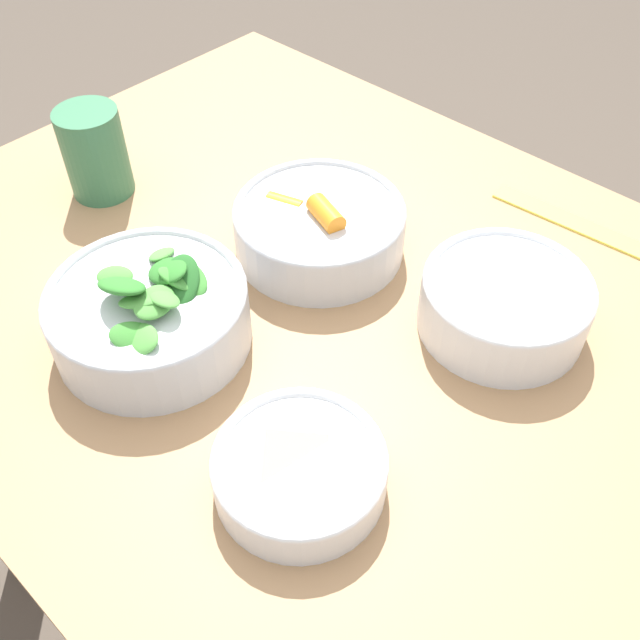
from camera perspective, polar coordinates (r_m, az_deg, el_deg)
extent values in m
plane|color=#4C4238|center=(1.40, 1.54, -22.00)|extent=(10.00, 10.00, 0.00)
cube|color=#99724C|center=(0.75, 2.67, -0.61)|extent=(1.11, 0.77, 0.03)
cube|color=olive|center=(1.43, -4.34, 5.93)|extent=(0.06, 0.06, 0.74)
cylinder|color=silver|center=(0.80, -0.05, 7.19)|extent=(0.19, 0.19, 0.06)
torus|color=silver|center=(0.78, -0.06, 8.76)|extent=(0.19, 0.19, 0.01)
cylinder|color=orange|center=(0.82, 3.34, 9.55)|extent=(0.03, 0.05, 0.02)
cylinder|color=orange|center=(0.78, -2.57, 7.58)|extent=(0.05, 0.02, 0.02)
cylinder|color=orange|center=(0.80, -2.83, 9.09)|extent=(0.05, 0.04, 0.02)
cylinder|color=orange|center=(0.76, 0.48, 8.49)|extent=(0.05, 0.04, 0.02)
cylinder|color=silver|center=(0.72, -13.40, 0.22)|extent=(0.19, 0.19, 0.06)
torus|color=silver|center=(0.69, -13.84, 2.00)|extent=(0.19, 0.19, 0.01)
ellipsoid|color=#4C933D|center=(0.65, -14.21, -1.49)|extent=(0.05, 0.04, 0.04)
ellipsoid|color=#2D7028|center=(0.70, -12.11, 3.86)|extent=(0.06, 0.04, 0.04)
ellipsoid|color=#4C933D|center=(0.67, -12.43, 1.72)|extent=(0.05, 0.03, 0.03)
ellipsoid|color=#2D7028|center=(0.67, -15.60, 2.63)|extent=(0.06, 0.04, 0.04)
ellipsoid|color=#4C933D|center=(0.71, -16.10, 3.38)|extent=(0.04, 0.04, 0.02)
ellipsoid|color=#3D8433|center=(0.69, -11.31, 3.21)|extent=(0.05, 0.04, 0.03)
ellipsoid|color=#4C933D|center=(0.67, -13.10, 1.40)|extent=(0.05, 0.06, 0.02)
ellipsoid|color=#4C933D|center=(0.73, -12.54, 5.16)|extent=(0.04, 0.05, 0.03)
ellipsoid|color=#4C933D|center=(0.67, -14.21, 1.51)|extent=(0.05, 0.05, 0.02)
ellipsoid|color=#235B23|center=(0.69, -11.19, 2.96)|extent=(0.07, 0.07, 0.04)
ellipsoid|color=#3D8433|center=(0.69, -10.32, 3.17)|extent=(0.05, 0.04, 0.03)
ellipsoid|color=#3D8433|center=(0.66, -14.68, -1.28)|extent=(0.05, 0.05, 0.03)
cylinder|color=silver|center=(0.73, 14.48, 1.13)|extent=(0.17, 0.17, 0.06)
torus|color=silver|center=(0.71, 14.90, 2.75)|extent=(0.17, 0.17, 0.01)
cylinder|color=#936042|center=(0.74, 14.35, 0.65)|extent=(0.15, 0.15, 0.03)
ellipsoid|color=#A36B4C|center=(0.74, 17.67, 1.92)|extent=(0.01, 0.01, 0.01)
ellipsoid|color=#8E5B3D|center=(0.71, 19.42, -0.47)|extent=(0.01, 0.01, 0.01)
ellipsoid|color=#AD7551|center=(0.75, 16.47, 3.10)|extent=(0.01, 0.01, 0.01)
ellipsoid|color=#8E5B3D|center=(0.77, 15.45, 5.12)|extent=(0.01, 0.01, 0.01)
ellipsoid|color=#8E5B3D|center=(0.76, 16.50, 4.08)|extent=(0.01, 0.01, 0.01)
ellipsoid|color=#A36B4C|center=(0.72, 16.51, 1.59)|extent=(0.01, 0.01, 0.01)
ellipsoid|color=#8E5B3D|center=(0.76, 15.49, 4.48)|extent=(0.01, 0.01, 0.01)
ellipsoid|color=#8E5B3D|center=(0.73, 16.02, 1.79)|extent=(0.01, 0.01, 0.01)
ellipsoid|color=#8E5B3D|center=(0.73, 16.20, 1.81)|extent=(0.01, 0.01, 0.01)
ellipsoid|color=#8E5B3D|center=(0.76, 15.23, 4.67)|extent=(0.01, 0.01, 0.01)
ellipsoid|color=#AD7551|center=(0.74, 17.33, 2.38)|extent=(0.01, 0.01, 0.01)
ellipsoid|color=#A36B4C|center=(0.69, 11.50, -0.42)|extent=(0.01, 0.01, 0.01)
ellipsoid|color=#8E5B3D|center=(0.69, 9.93, 0.01)|extent=(0.01, 0.01, 0.01)
ellipsoid|color=#8E5B3D|center=(0.75, 17.43, 2.49)|extent=(0.01, 0.01, 0.01)
cylinder|color=#E0A88E|center=(0.68, 12.43, -1.16)|extent=(0.03, 0.03, 0.01)
cylinder|color=beige|center=(0.75, 12.99, 4.79)|extent=(0.02, 0.02, 0.01)
cylinder|color=#E0A88E|center=(0.68, 14.13, -1.14)|extent=(0.03, 0.03, 0.01)
cylinder|color=tan|center=(0.68, 14.24, -0.65)|extent=(0.03, 0.03, 0.01)
cylinder|color=silver|center=(0.60, -1.63, -12.05)|extent=(0.15, 0.15, 0.04)
torus|color=silver|center=(0.59, -1.67, -11.10)|extent=(0.15, 0.15, 0.01)
cube|color=tan|center=(0.61, 0.30, -9.95)|extent=(0.06, 0.06, 0.02)
cube|color=tan|center=(0.60, -4.77, -10.41)|extent=(0.07, 0.06, 0.01)
cube|color=tan|center=(0.59, -1.97, -11.18)|extent=(0.06, 0.06, 0.01)
cube|color=tan|center=(0.59, -2.00, -11.12)|extent=(0.07, 0.07, 0.02)
cube|color=#EADB4C|center=(0.89, 23.09, 5.65)|extent=(0.32, 0.05, 0.00)
cylinder|color=#336B47|center=(0.91, -17.56, 12.66)|extent=(0.08, 0.08, 0.11)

